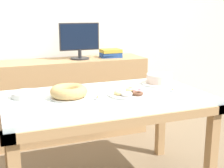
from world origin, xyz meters
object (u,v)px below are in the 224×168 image
object	(u,v)px
cake_golden_bundt	(69,92)
book_stack	(111,53)
plate_stack	(26,94)
tealight_left_edge	(173,90)
cake_chocolate_round	(159,80)
tealight_near_front	(98,98)
computer_monitor	(80,41)
pastry_platter	(129,93)
tealight_near_cakes	(79,89)

from	to	relation	value
cake_golden_bundt	book_stack	bearing A→B (deg)	56.11
plate_stack	tealight_left_edge	size ratio (longest dim) A/B	5.25
cake_chocolate_round	tealight_near_front	size ratio (longest dim) A/B	7.66
book_stack	computer_monitor	bearing A→B (deg)	-179.77
computer_monitor	book_stack	size ratio (longest dim) A/B	1.73
book_stack	cake_chocolate_round	bearing A→B (deg)	-86.10
computer_monitor	book_stack	bearing A→B (deg)	0.23
pastry_platter	plate_stack	bearing A→B (deg)	163.01
cake_golden_bundt	tealight_left_edge	bearing A→B (deg)	-8.14
cake_chocolate_round	book_stack	bearing A→B (deg)	93.90
computer_monitor	cake_chocolate_round	size ratio (longest dim) A/B	1.38
computer_monitor	tealight_near_front	distance (m)	1.26
cake_golden_bundt	tealight_near_front	world-z (taller)	cake_golden_bundt
pastry_platter	tealight_near_front	bearing A→B (deg)	-172.79
plate_stack	tealight_near_front	bearing A→B (deg)	-28.55
computer_monitor	cake_golden_bundt	xyz separation A→B (m)	(-0.39, -1.10, -0.24)
cake_chocolate_round	plate_stack	xyz separation A→B (m)	(-1.08, -0.01, -0.02)
cake_golden_bundt	tealight_left_edge	xyz separation A→B (m)	(0.77, -0.11, -0.03)
book_stack	cake_golden_bundt	bearing A→B (deg)	-123.89
computer_monitor	tealight_left_edge	distance (m)	1.30
book_stack	tealight_near_front	xyz separation A→B (m)	(-0.57, -1.21, -0.13)
computer_monitor	tealight_left_edge	bearing A→B (deg)	-72.43
cake_golden_bundt	tealight_near_cakes	world-z (taller)	cake_golden_bundt
cake_golden_bundt	tealight_near_front	xyz separation A→B (m)	(0.18, -0.11, -0.03)
plate_stack	tealight_left_edge	distance (m)	1.08
tealight_near_front	computer_monitor	bearing A→B (deg)	79.93
book_stack	cake_golden_bundt	distance (m)	1.33
book_stack	pastry_platter	distance (m)	1.23
tealight_near_front	cake_golden_bundt	bearing A→B (deg)	148.81
computer_monitor	plate_stack	xyz separation A→B (m)	(-0.67, -0.96, -0.27)
tealight_left_edge	tealight_near_front	bearing A→B (deg)	179.57
tealight_left_edge	tealight_near_front	size ratio (longest dim) A/B	1.00
pastry_platter	tealight_near_front	xyz separation A→B (m)	(-0.25, -0.03, -0.01)
book_stack	tealight_near_cakes	bearing A→B (deg)	-124.09
tealight_left_edge	computer_monitor	bearing A→B (deg)	107.57
cake_golden_bundt	pastry_platter	xyz separation A→B (m)	(0.42, -0.07, -0.03)
computer_monitor	pastry_platter	distance (m)	1.21
cake_chocolate_round	tealight_near_front	xyz separation A→B (m)	(-0.63, -0.25, -0.03)
cake_chocolate_round	tealight_near_cakes	size ratio (longest dim) A/B	7.66
cake_golden_bundt	pastry_platter	world-z (taller)	cake_golden_bundt
pastry_platter	plate_stack	xyz separation A→B (m)	(-0.70, 0.21, 0.00)
book_stack	tealight_near_front	size ratio (longest dim) A/B	6.12
tealight_near_front	tealight_left_edge	bearing A→B (deg)	-0.43
pastry_platter	tealight_near_cakes	size ratio (longest dim) A/B	7.73
computer_monitor	cake_golden_bundt	bearing A→B (deg)	-109.50
computer_monitor	book_stack	xyz separation A→B (m)	(0.35, 0.00, -0.14)
computer_monitor	plate_stack	world-z (taller)	computer_monitor
computer_monitor	plate_stack	distance (m)	1.20
plate_stack	computer_monitor	bearing A→B (deg)	55.31
plate_stack	tealight_near_front	size ratio (longest dim) A/B	5.25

